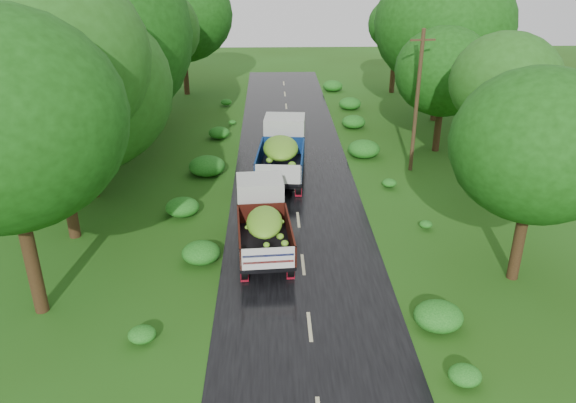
{
  "coord_description": "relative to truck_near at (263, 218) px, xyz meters",
  "views": [
    {
      "loc": [
        -1.2,
        -11.25,
        11.65
      ],
      "look_at": [
        -0.53,
        10.38,
        1.7
      ],
      "focal_mm": 35.0,
      "sensor_mm": 36.0,
      "label": 1
    }
  ],
  "objects": [
    {
      "name": "utility_pole",
      "position": [
        8.25,
        8.67,
        2.62
      ],
      "size": [
        1.36,
        0.28,
        7.75
      ],
      "rotation": [
        0.0,
        0.0,
        0.14
      ],
      "color": "#382616",
      "rests_on": "ground"
    },
    {
      "name": "shrubs",
      "position": [
        1.6,
        4.51,
        -1.02
      ],
      "size": [
        11.9,
        44.0,
        0.7
      ],
      "color": "#155915",
      "rests_on": "ground"
    },
    {
      "name": "trees_right",
      "position": [
        11.12,
        12.52,
        4.42
      ],
      "size": [
        6.54,
        32.83,
        8.65
      ],
      "color": "black",
      "rests_on": "ground"
    },
    {
      "name": "truck_near",
      "position": [
        0.0,
        0.0,
        0.0
      ],
      "size": [
        2.45,
        5.9,
        2.42
      ],
      "rotation": [
        0.0,
        0.0,
        0.07
      ],
      "color": "black",
      "rests_on": "ground"
    },
    {
      "name": "road_lines",
      "position": [
        1.6,
        -3.49,
        -1.35
      ],
      "size": [
        0.12,
        69.6,
        0.0
      ],
      "color": "#BFB78C",
      "rests_on": "road"
    },
    {
      "name": "trees_left",
      "position": [
        -8.69,
        11.16,
        5.32
      ],
      "size": [
        8.52,
        35.04,
        9.52
      ],
      "color": "black",
      "rests_on": "ground"
    },
    {
      "name": "truck_far",
      "position": [
        1.0,
        8.15,
        0.19
      ],
      "size": [
        2.87,
        6.73,
        2.75
      ],
      "rotation": [
        0.0,
        0.0,
        -0.09
      ],
      "color": "black",
      "rests_on": "ground"
    },
    {
      "name": "road",
      "position": [
        1.6,
        -4.49,
        -1.36
      ],
      "size": [
        6.5,
        80.0,
        0.02
      ],
      "primitive_type": "cube",
      "color": "black",
      "rests_on": "ground"
    }
  ]
}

